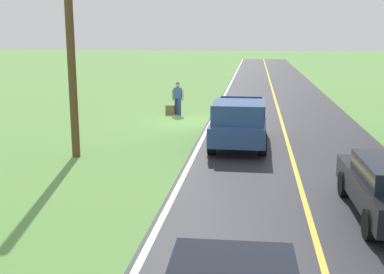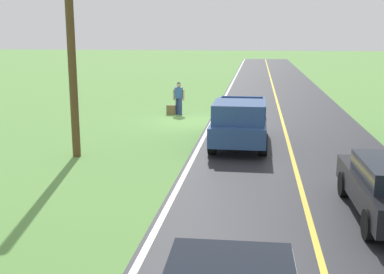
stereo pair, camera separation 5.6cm
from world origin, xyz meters
name	(u,v)px [view 2 (the right image)]	position (x,y,z in m)	size (l,w,h in m)	color
ground_plane	(190,121)	(0.00, 0.00, 0.00)	(200.00, 200.00, 0.00)	#609347
road_surface	(283,124)	(-4.53, 0.00, 0.00)	(7.25, 120.00, 0.00)	#28282D
lane_edge_line	(212,122)	(-1.08, 0.00, 0.01)	(0.16, 117.60, 0.00)	silver
lane_centre_line	(283,124)	(-4.53, 0.00, 0.01)	(0.14, 117.60, 0.00)	gold
hitchhiker_walking	(179,96)	(0.88, -1.99, 0.98)	(0.62, 0.52, 1.75)	navy
suitcase_carried	(171,110)	(1.30, -1.92, 0.25)	(0.20, 0.46, 0.51)	brown
pickup_truck_passing	(239,121)	(-2.60, 4.92, 0.97)	(2.11, 5.41, 1.82)	#2D4C84
utility_pole_roadside	(71,43)	(3.03, 7.34, 3.93)	(0.28, 0.28, 7.86)	brown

